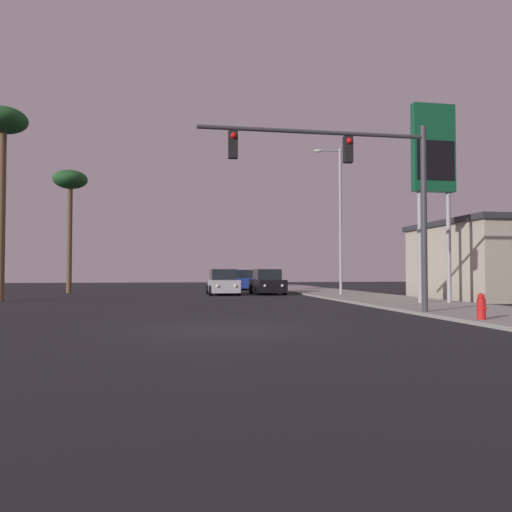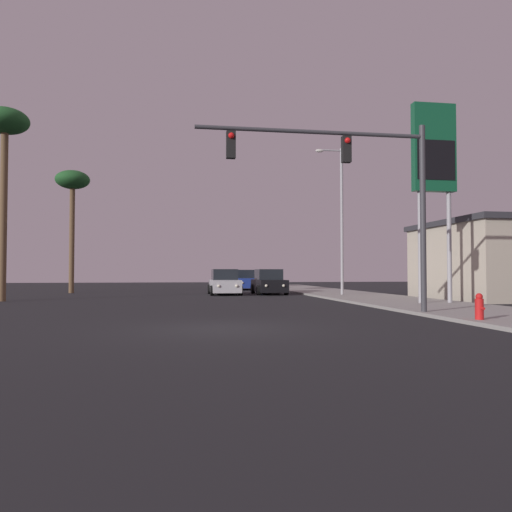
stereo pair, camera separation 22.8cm
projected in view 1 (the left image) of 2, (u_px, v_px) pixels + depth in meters
ground_plane at (224, 329)px, 13.08m from camera, size 120.00×120.00×0.00m
sidewalk_right at (396, 301)px, 24.50m from camera, size 5.00×60.00×0.12m
car_silver at (223, 283)px, 32.92m from camera, size 2.04×4.31×1.68m
car_black at (267, 283)px, 33.53m from camera, size 2.04×4.32×1.68m
car_blue at (244, 281)px, 42.29m from camera, size 2.04×4.31×1.68m
traffic_light_mast at (360, 176)px, 17.05m from camera, size 8.01×0.36×6.50m
street_lamp at (338, 213)px, 30.62m from camera, size 1.74×0.24×9.00m
gas_station_sign at (433, 159)px, 22.60m from camera, size 2.00×0.42×9.00m
fire_hydrant at (481, 307)px, 14.44m from camera, size 0.24×0.34×0.76m
palm_tree_near at (3, 132)px, 25.52m from camera, size 2.40×2.40×9.94m
palm_tree_mid at (70, 186)px, 35.56m from camera, size 2.40×2.40×8.77m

